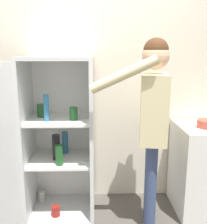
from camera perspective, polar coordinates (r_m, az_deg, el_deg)
The scene contains 5 objects.
wall_back at distance 2.86m, azimuth -2.99°, elevation 5.62°, with size 7.00×0.06×2.55m.
refrigerator at distance 2.60m, azimuth -12.52°, elevation -6.31°, with size 1.06×1.15×1.60m.
person at distance 2.35m, azimuth 10.59°, elevation 0.46°, with size 0.71×0.54×1.75m.
counter at distance 2.98m, azimuth 21.66°, elevation -11.35°, with size 0.65×0.60×0.92m.
bowl at distance 2.74m, azimuth 21.60°, elevation -2.43°, with size 0.19×0.19×0.07m.
Camera 1 is at (0.06, -1.86, 1.62)m, focal length 42.00 mm.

